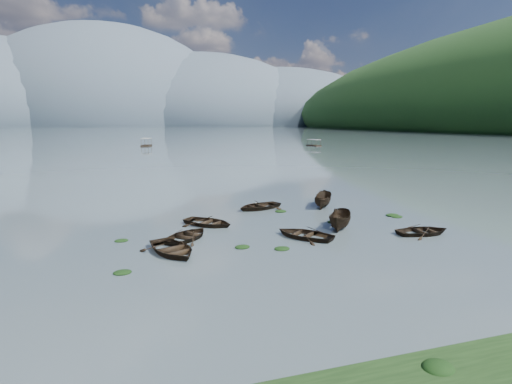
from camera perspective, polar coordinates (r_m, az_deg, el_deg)
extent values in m
plane|color=#505F64|center=(25.35, 8.01, -8.99)|extent=(2400.00, 2400.00, 0.00)
ellipsoid|color=#475666|center=(954.97, -32.41, 7.96)|extent=(520.00, 520.00, 280.00)
ellipsoid|color=#475666|center=(923.07, -20.24, 8.87)|extent=(520.00, 520.00, 340.00)
ellipsoid|color=#475666|center=(933.89, -7.75, 9.39)|extent=(520.00, 520.00, 260.00)
ellipsoid|color=#475666|center=(979.10, 2.85, 9.49)|extent=(520.00, 520.00, 220.00)
imported|color=black|center=(26.12, -11.87, -8.53)|extent=(4.59, 5.38, 0.94)
imported|color=black|center=(28.96, -9.73, -6.61)|extent=(4.92, 4.95, 0.84)
imported|color=black|center=(29.11, 6.96, -6.45)|extent=(5.08, 5.24, 0.89)
imported|color=black|center=(32.22, 22.77, -5.56)|extent=(4.23, 3.14, 0.84)
imported|color=black|center=(31.94, 11.92, -5.11)|extent=(3.71, 4.26, 1.60)
imported|color=black|center=(32.44, -6.86, -4.73)|extent=(5.18, 5.21, 0.89)
imported|color=black|center=(38.19, 0.42, -2.41)|extent=(5.33, 4.57, 0.93)
imported|color=black|center=(39.77, 9.48, -2.05)|extent=(3.50, 4.18, 1.55)
ellipsoid|color=black|center=(23.53, -18.54, -10.95)|extent=(1.00, 0.82, 0.22)
ellipsoid|color=black|center=(26.62, -1.96, -7.96)|extent=(1.02, 0.81, 0.22)
ellipsoid|color=black|center=(26.32, 3.73, -8.19)|extent=(1.05, 0.84, 0.23)
ellipsoid|color=black|center=(33.72, 10.88, -4.27)|extent=(0.87, 0.73, 0.19)
ellipsoid|color=black|center=(36.97, 19.47, -3.41)|extent=(1.03, 0.82, 0.21)
ellipsoid|color=black|center=(29.54, -18.67, -6.67)|extent=(0.94, 0.76, 0.20)
ellipsoid|color=black|center=(36.98, 3.55, -2.84)|extent=(1.09, 0.91, 0.23)
ellipsoid|color=black|center=(37.33, 18.91, -3.25)|extent=(1.19, 0.95, 0.26)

